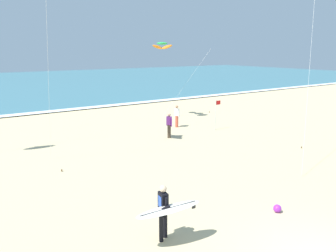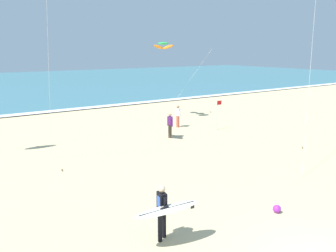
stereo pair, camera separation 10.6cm
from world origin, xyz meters
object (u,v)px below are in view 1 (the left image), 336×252
surfer_lead (165,209)px  bystander_purple_top (169,125)px  kite_arc_emerald_high (162,46)px  lifeguard_flag (216,112)px  bystander_white_top (177,116)px  beach_ball (277,208)px

surfer_lead → bystander_purple_top: 12.19m
kite_arc_emerald_high → lifeguard_flag: 7.18m
surfer_lead → bystander_white_top: 15.26m
lifeguard_flag → beach_ball: size_ratio=7.50×
surfer_lead → bystander_white_top: size_ratio=1.26×
kite_arc_emerald_high → beach_ball: bearing=-110.4°
bystander_purple_top → beach_ball: size_ratio=5.68×
lifeguard_flag → bystander_white_top: bearing=129.0°
bystander_purple_top → bystander_white_top: bearing=44.9°
kite_arc_emerald_high → bystander_white_top: 6.05m
bystander_purple_top → bystander_white_top: same height
surfer_lead → lifeguard_flag: lifeguard_flag is taller
bystander_white_top → lifeguard_flag: lifeguard_flag is taller
bystander_purple_top → lifeguard_flag: 4.01m
kite_arc_emerald_high → bystander_purple_top: kite_arc_emerald_high is taller
beach_ball → lifeguard_flag: bearing=57.2°
surfer_lead → beach_ball: bearing=-8.8°
bystander_white_top → bystander_purple_top: bearing=-135.1°
bystander_white_top → kite_arc_emerald_high: bearing=73.6°
bystander_purple_top → beach_ball: 10.98m
surfer_lead → bystander_white_top: (9.26, 12.12, -0.23)m
surfer_lead → lifeguard_flag: size_ratio=0.95×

